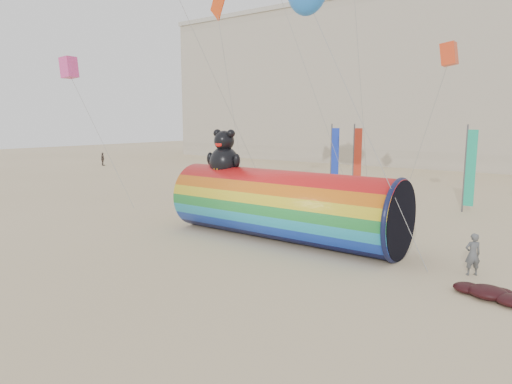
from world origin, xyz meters
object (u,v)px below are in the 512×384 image
Objects in this scene: hotel_building at (381,84)px; windsock_assembly at (282,203)px; kite_handler at (473,254)px; fabric_bundle at (495,294)px.

hotel_building is 5.49× the size of windsock_assembly.
kite_handler is 0.58× the size of fabric_bundle.
hotel_building is 45.43m from windsock_assembly.
windsock_assembly is (12.73, -42.75, -8.63)m from hotel_building.
kite_handler is at bearing 118.59° from fabric_bundle.
windsock_assembly reaches higher than fabric_bundle.
fabric_bundle is (9.20, -2.10, -1.51)m from windsock_assembly.
windsock_assembly is at bearing 167.15° from fabric_bundle.
fabric_bundle is at bearing -63.95° from hotel_building.
hotel_building is 39.73× the size of kite_handler.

